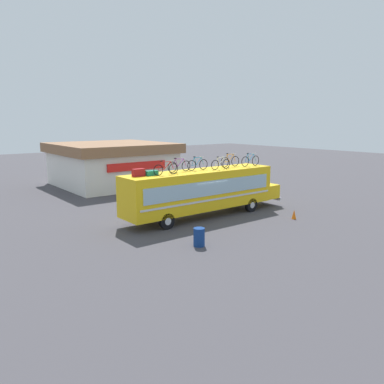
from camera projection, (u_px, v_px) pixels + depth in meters
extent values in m
plane|color=#423F44|center=(200.00, 217.00, 25.36)|extent=(120.00, 120.00, 0.00)
cube|color=yellow|center=(201.00, 189.00, 25.02)|extent=(10.99, 2.34, 2.49)
cube|color=yellow|center=(263.00, 190.00, 28.88)|extent=(1.27, 2.15, 1.00)
cube|color=#99B7C6|center=(213.00, 188.00, 24.06)|extent=(10.11, 0.04, 0.94)
cube|color=#99B7C6|center=(190.00, 183.00, 25.89)|extent=(10.11, 0.04, 0.94)
cube|color=silver|center=(212.00, 200.00, 24.19)|extent=(10.55, 0.03, 0.12)
cube|color=silver|center=(189.00, 194.00, 26.03)|extent=(10.55, 0.03, 0.12)
cube|color=silver|center=(269.00, 197.00, 29.40)|extent=(0.16, 2.22, 0.24)
cylinder|color=black|center=(251.00, 205.00, 26.74)|extent=(0.96, 0.28, 0.96)
cylinder|color=silver|center=(251.00, 205.00, 26.74)|extent=(0.43, 0.30, 0.43)
cylinder|color=black|center=(231.00, 200.00, 28.34)|extent=(0.96, 0.28, 0.96)
cylinder|color=silver|center=(231.00, 200.00, 28.34)|extent=(0.43, 0.30, 0.43)
cylinder|color=black|center=(167.00, 221.00, 22.41)|extent=(0.96, 0.28, 0.96)
cylinder|color=silver|center=(167.00, 221.00, 22.41)|extent=(0.43, 0.30, 0.43)
cylinder|color=black|center=(148.00, 214.00, 24.00)|extent=(0.96, 0.28, 0.96)
cylinder|color=silver|center=(148.00, 214.00, 24.00)|extent=(0.43, 0.30, 0.43)
cube|color=maroon|center=(138.00, 173.00, 22.14)|extent=(0.71, 0.37, 0.44)
cube|color=#1E7F66|center=(152.00, 173.00, 22.51)|extent=(0.76, 0.36, 0.29)
torus|color=black|center=(158.00, 170.00, 22.36)|extent=(0.66, 0.04, 0.66)
torus|color=black|center=(173.00, 169.00, 23.01)|extent=(0.66, 0.04, 0.66)
cylinder|color=red|center=(163.00, 166.00, 22.51)|extent=(0.21, 0.04, 0.47)
cylinder|color=red|center=(167.00, 165.00, 22.71)|extent=(0.50, 0.04, 0.45)
cylinder|color=red|center=(166.00, 162.00, 22.61)|extent=(0.65, 0.04, 0.07)
cylinder|color=red|center=(161.00, 170.00, 22.48)|extent=(0.41, 0.03, 0.05)
cylinder|color=red|center=(160.00, 166.00, 22.39)|extent=(0.26, 0.03, 0.49)
cylinder|color=red|center=(172.00, 165.00, 22.91)|extent=(0.22, 0.03, 0.46)
cylinder|color=silver|center=(171.00, 161.00, 22.80)|extent=(0.03, 0.44, 0.03)
ellipsoid|color=black|center=(162.00, 161.00, 22.41)|extent=(0.20, 0.08, 0.06)
torus|color=black|center=(172.00, 167.00, 23.74)|extent=(0.68, 0.04, 0.68)
torus|color=black|center=(186.00, 166.00, 24.39)|extent=(0.68, 0.04, 0.68)
cylinder|color=purple|center=(176.00, 163.00, 23.89)|extent=(0.21, 0.04, 0.49)
cylinder|color=purple|center=(181.00, 163.00, 24.09)|extent=(0.50, 0.04, 0.47)
cylinder|color=purple|center=(179.00, 159.00, 23.99)|extent=(0.65, 0.04, 0.07)
cylinder|color=purple|center=(175.00, 167.00, 23.87)|extent=(0.41, 0.03, 0.05)
cylinder|color=purple|center=(174.00, 163.00, 23.77)|extent=(0.26, 0.03, 0.51)
cylinder|color=purple|center=(185.00, 162.00, 24.29)|extent=(0.22, 0.03, 0.47)
cylinder|color=silver|center=(184.00, 158.00, 24.18)|extent=(0.03, 0.44, 0.03)
ellipsoid|color=black|center=(175.00, 158.00, 23.79)|extent=(0.20, 0.08, 0.06)
torus|color=black|center=(192.00, 166.00, 24.55)|extent=(0.69, 0.04, 0.69)
torus|color=black|center=(203.00, 164.00, 25.15)|extent=(0.69, 0.04, 0.69)
cylinder|color=#197FDB|center=(195.00, 161.00, 24.68)|extent=(0.19, 0.04, 0.49)
cylinder|color=#197FDB|center=(199.00, 161.00, 24.87)|extent=(0.46, 0.04, 0.47)
cylinder|color=#197FDB|center=(198.00, 157.00, 24.77)|extent=(0.59, 0.04, 0.07)
cylinder|color=#197FDB|center=(194.00, 165.00, 24.66)|extent=(0.38, 0.03, 0.05)
cylinder|color=#197FDB|center=(193.00, 162.00, 24.57)|extent=(0.24, 0.03, 0.51)
cylinder|color=#197FDB|center=(202.00, 161.00, 25.05)|extent=(0.21, 0.03, 0.48)
cylinder|color=silver|center=(201.00, 157.00, 24.95)|extent=(0.03, 0.44, 0.03)
ellipsoid|color=black|center=(194.00, 157.00, 24.58)|extent=(0.20, 0.08, 0.06)
torus|color=black|center=(215.00, 165.00, 25.01)|extent=(0.66, 0.04, 0.66)
torus|color=black|center=(226.00, 164.00, 25.62)|extent=(0.66, 0.04, 0.66)
cylinder|color=white|center=(218.00, 161.00, 25.15)|extent=(0.19, 0.04, 0.47)
cylinder|color=white|center=(222.00, 161.00, 25.33)|extent=(0.47, 0.04, 0.45)
cylinder|color=white|center=(221.00, 157.00, 25.24)|extent=(0.60, 0.04, 0.07)
cylinder|color=white|center=(217.00, 165.00, 25.13)|extent=(0.38, 0.03, 0.05)
cylinder|color=white|center=(216.00, 161.00, 25.04)|extent=(0.25, 0.03, 0.49)
cylinder|color=white|center=(225.00, 161.00, 25.53)|extent=(0.21, 0.03, 0.46)
cylinder|color=silver|center=(224.00, 157.00, 25.42)|extent=(0.03, 0.44, 0.03)
ellipsoid|color=black|center=(218.00, 157.00, 25.05)|extent=(0.20, 0.08, 0.06)
torus|color=black|center=(225.00, 162.00, 26.38)|extent=(0.73, 0.04, 0.73)
torus|color=black|center=(235.00, 161.00, 26.99)|extent=(0.73, 0.04, 0.73)
cylinder|color=orange|center=(228.00, 158.00, 26.51)|extent=(0.20, 0.04, 0.53)
cylinder|color=orange|center=(231.00, 158.00, 26.70)|extent=(0.47, 0.04, 0.50)
cylinder|color=orange|center=(230.00, 154.00, 26.60)|extent=(0.61, 0.04, 0.07)
cylinder|color=orange|center=(227.00, 162.00, 26.49)|extent=(0.39, 0.03, 0.05)
cylinder|color=orange|center=(226.00, 158.00, 26.40)|extent=(0.25, 0.03, 0.55)
cylinder|color=orange|center=(234.00, 158.00, 26.89)|extent=(0.21, 0.03, 0.51)
cylinder|color=silver|center=(234.00, 154.00, 26.78)|extent=(0.03, 0.44, 0.03)
ellipsoid|color=black|center=(227.00, 154.00, 26.41)|extent=(0.20, 0.08, 0.06)
torus|color=black|center=(245.00, 162.00, 26.81)|extent=(0.72, 0.04, 0.72)
torus|color=black|center=(256.00, 161.00, 27.46)|extent=(0.72, 0.04, 0.72)
cylinder|color=#197FDB|center=(248.00, 157.00, 26.95)|extent=(0.20, 0.04, 0.51)
cylinder|color=#197FDB|center=(252.00, 157.00, 27.15)|extent=(0.49, 0.04, 0.49)
cylinder|color=#197FDB|center=(251.00, 154.00, 27.05)|extent=(0.64, 0.04, 0.07)
cylinder|color=#197FDB|center=(247.00, 161.00, 26.93)|extent=(0.41, 0.03, 0.05)
cylinder|color=#197FDB|center=(246.00, 158.00, 26.83)|extent=(0.26, 0.03, 0.53)
cylinder|color=#197FDB|center=(255.00, 157.00, 27.35)|extent=(0.22, 0.03, 0.50)
cylinder|color=silver|center=(254.00, 153.00, 27.24)|extent=(0.03, 0.44, 0.03)
ellipsoid|color=black|center=(248.00, 153.00, 26.85)|extent=(0.20, 0.08, 0.06)
cube|color=silver|center=(112.00, 169.00, 37.83)|extent=(9.66, 9.74, 3.23)
cube|color=brown|center=(111.00, 148.00, 37.45)|extent=(10.43, 10.52, 0.90)
cube|color=red|center=(137.00, 166.00, 33.85)|extent=(5.79, 0.16, 0.70)
cylinder|color=navy|center=(199.00, 237.00, 19.36)|extent=(0.58, 0.58, 0.94)
cone|color=orange|center=(294.00, 214.00, 24.76)|extent=(0.30, 0.30, 0.61)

